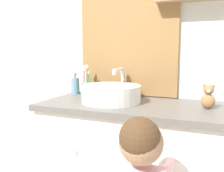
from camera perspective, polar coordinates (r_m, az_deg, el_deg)
wall_back at (r=1.66m, az=8.29°, el=14.00°), size 3.20×0.18×2.50m
vanity_counter at (r=1.55m, az=4.43°, el=-18.59°), size 1.04×0.51×0.81m
sink_basin at (r=1.44m, az=-0.06°, el=-1.63°), size 0.34×0.39×0.19m
toothbrush_holder at (r=1.69m, az=-5.88°, el=-0.33°), size 0.08×0.08×0.20m
soap_dispenser at (r=1.74m, az=-8.42°, el=0.12°), size 0.06×0.06×0.15m
teddy_bear at (r=1.37m, az=21.15°, el=-2.36°), size 0.07×0.06×0.13m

